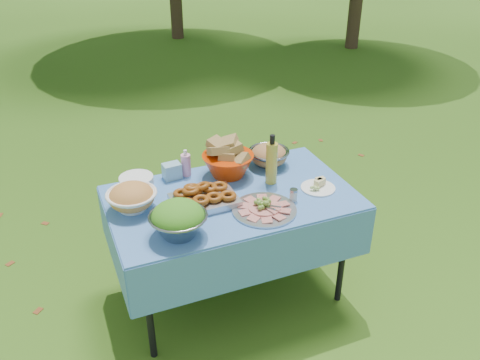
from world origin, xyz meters
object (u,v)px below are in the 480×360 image
plate_stack (137,182)px  pasta_bowl_steel (269,155)px  picnic_table (232,247)px  charcuterie_platter (264,204)px  salad_bowl (178,219)px  bread_bowl (228,160)px  oil_bottle (272,159)px

plate_stack → pasta_bowl_steel: size_ratio=0.79×
picnic_table → charcuterie_platter: charcuterie_platter is taller
salad_bowl → charcuterie_platter: 0.52m
plate_stack → pasta_bowl_steel: 0.88m
bread_bowl → picnic_table: bearing=-106.4°
bread_bowl → pasta_bowl_steel: (0.30, 0.03, -0.04)m
pasta_bowl_steel → charcuterie_platter: (-0.26, -0.51, -0.03)m
bread_bowl → oil_bottle: bearing=-41.7°
pasta_bowl_steel → picnic_table: bearing=-142.7°
picnic_table → pasta_bowl_steel: 0.65m
bread_bowl → oil_bottle: 0.29m
picnic_table → bread_bowl: 0.56m
bread_bowl → charcuterie_platter: 0.48m
picnic_table → salad_bowl: (-0.40, -0.26, 0.48)m
salad_bowl → pasta_bowl_steel: size_ratio=1.14×
picnic_table → salad_bowl: 0.68m
picnic_table → salad_bowl: size_ratio=4.81×
salad_bowl → pasta_bowl_steel: 0.96m
plate_stack → bread_bowl: size_ratio=0.63×
oil_bottle → salad_bowl: bearing=-154.8°
picnic_table → plate_stack: (-0.50, 0.32, 0.42)m
pasta_bowl_steel → oil_bottle: 0.26m
plate_stack → pasta_bowl_steel: bearing=-1.8°
charcuterie_platter → oil_bottle: size_ratio=1.15×
bread_bowl → salad_bowl: bearing=-132.8°
plate_stack → pasta_bowl_steel: (0.88, -0.03, 0.03)m
salad_bowl → oil_bottle: 0.77m
charcuterie_platter → oil_bottle: oil_bottle is taller
bread_bowl → charcuterie_platter: (0.04, -0.47, -0.07)m
salad_bowl → pasta_bowl_steel: bearing=35.1°
salad_bowl → plate_stack: (-0.10, 0.58, -0.06)m
salad_bowl → oil_bottle: oil_bottle is taller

